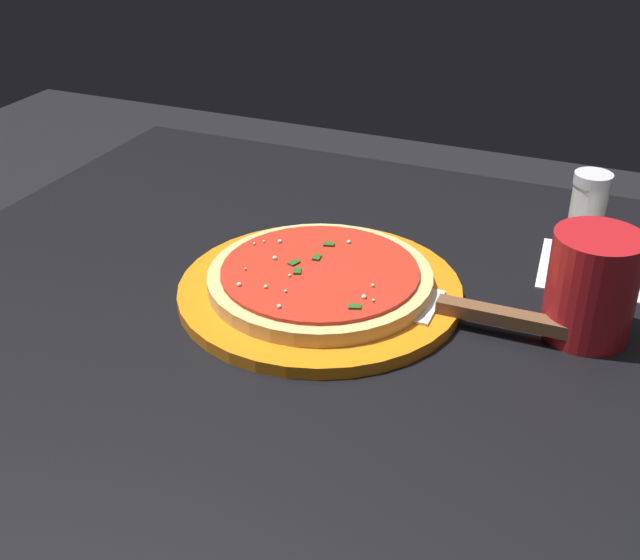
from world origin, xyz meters
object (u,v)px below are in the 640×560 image
object	(u,v)px
napkin_folded_right	(599,270)
parmesan_shaker	(589,201)
pizza_server	(461,310)
serving_plate	(320,291)
pizza	(320,278)
cup_tall_drink	(592,286)

from	to	relation	value
napkin_folded_right	parmesan_shaker	bearing A→B (deg)	-164.61
pizza_server	serving_plate	bearing A→B (deg)	-89.13
serving_plate	napkin_folded_right	xyz separation A→B (m)	(-0.18, 0.27, -0.01)
pizza	cup_tall_drink	world-z (taller)	cup_tall_drink
pizza_server	parmesan_shaker	bearing A→B (deg)	162.89
serving_plate	napkin_folded_right	size ratio (longest dim) A/B	2.33
serving_plate	napkin_folded_right	world-z (taller)	serving_plate
serving_plate	cup_tall_drink	distance (m)	0.28
pizza	parmesan_shaker	xyz separation A→B (m)	(-0.28, 0.24, 0.01)
pizza	cup_tall_drink	size ratio (longest dim) A/B	2.19
serving_plate	cup_tall_drink	bearing A→B (deg)	97.69
serving_plate	parmesan_shaker	size ratio (longest dim) A/B	4.09
serving_plate	parmesan_shaker	bearing A→B (deg)	139.68
serving_plate	cup_tall_drink	world-z (taller)	cup_tall_drink
serving_plate	napkin_folded_right	bearing A→B (deg)	123.18
parmesan_shaker	pizza	bearing A→B (deg)	-40.32
serving_plate	pizza	xyz separation A→B (m)	(0.00, -0.00, 0.02)
pizza	cup_tall_drink	bearing A→B (deg)	97.69
napkin_folded_right	pizza_server	bearing A→B (deg)	-33.65
pizza	cup_tall_drink	xyz separation A→B (m)	(-0.04, 0.27, 0.03)
serving_plate	parmesan_shaker	distance (m)	0.37
cup_tall_drink	parmesan_shaker	size ratio (longest dim) A/B	1.47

